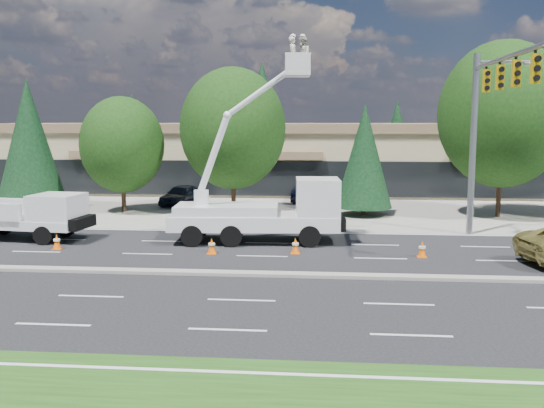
{
  "coord_description": "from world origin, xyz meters",
  "views": [
    {
      "loc": [
        2.63,
        -21.91,
        5.74
      ],
      "look_at": [
        0.52,
        2.18,
        2.4
      ],
      "focal_mm": 40.0,
      "sensor_mm": 36.0,
      "label": 1
    }
  ],
  "objects": [
    {
      "name": "tree_front_c",
      "position": [
        -10.0,
        15.0,
        4.24
      ],
      "size": [
        5.22,
        5.22,
        7.24
      ],
      "color": "#332114",
      "rests_on": "ground"
    },
    {
      "name": "traffic_cone_b",
      "position": [
        -2.23,
        3.54,
        0.34
      ],
      "size": [
        0.4,
        0.4,
        0.7
      ],
      "color": "#FF6408",
      "rests_on": "ground"
    },
    {
      "name": "tree_back_a",
      "position": [
        -18.0,
        42.0,
        4.66
      ],
      "size": [
        4.4,
        4.4,
        8.68
      ],
      "color": "#332114",
      "rests_on": "ground"
    },
    {
      "name": "tree_front_e",
      "position": [
        5.0,
        15.0,
        3.63
      ],
      "size": [
        3.43,
        3.43,
        6.77
      ],
      "color": "#332114",
      "rests_on": "ground"
    },
    {
      "name": "traffic_cone_c",
      "position": [
        1.39,
        3.89,
        0.34
      ],
      "size": [
        0.4,
        0.4,
        0.7
      ],
      "color": "#FF6408",
      "rests_on": "ground"
    },
    {
      "name": "signal_mast",
      "position": [
        10.03,
        7.04,
        6.06
      ],
      "size": [
        2.76,
        10.16,
        9.0
      ],
      "color": "gray",
      "rests_on": "ground"
    },
    {
      "name": "bucket_truck",
      "position": [
        0.03,
        6.25,
        2.04
      ],
      "size": [
        8.13,
        3.03,
        9.64
      ],
      "rotation": [
        0.0,
        0.0,
        0.07
      ],
      "color": "silver",
      "rests_on": "ground"
    },
    {
      "name": "utility_pickup",
      "position": [
        -11.5,
        5.85,
        0.93
      ],
      "size": [
        6.1,
        2.82,
        2.26
      ],
      "rotation": [
        0.0,
        0.0,
        -0.11
      ],
      "color": "silver",
      "rests_on": "ground"
    },
    {
      "name": "road_median",
      "position": [
        0.0,
        0.0,
        0.06
      ],
      "size": [
        120.0,
        0.55,
        0.12
      ],
      "primitive_type": "cube",
      "color": "gray",
      "rests_on": "ground"
    },
    {
      "name": "parked_car_east",
      "position": [
        1.47,
        20.89,
        0.77
      ],
      "size": [
        2.3,
        4.84,
        1.53
      ],
      "primitive_type": "imported",
      "rotation": [
        0.0,
        0.0,
        -0.15
      ],
      "color": "black",
      "rests_on": "ground"
    },
    {
      "name": "tree_front_d",
      "position": [
        -3.0,
        15.0,
        5.26
      ],
      "size": [
        6.47,
        6.47,
        8.98
      ],
      "color": "#332114",
      "rests_on": "ground"
    },
    {
      "name": "tree_back_c",
      "position": [
        10.0,
        42.0,
        4.19
      ],
      "size": [
        3.97,
        3.97,
        7.82
      ],
      "color": "#332114",
      "rests_on": "ground"
    },
    {
      "name": "traffic_cone_d",
      "position": [
        6.77,
        3.64,
        0.34
      ],
      "size": [
        0.4,
        0.4,
        0.7
      ],
      "color": "#FF6408",
      "rests_on": "ground"
    },
    {
      "name": "concrete_apron",
      "position": [
        0.0,
        20.0,
        0.01
      ],
      "size": [
        140.0,
        22.0,
        0.01
      ],
      "primitive_type": "cube",
      "color": "gray",
      "rests_on": "ground"
    },
    {
      "name": "tree_back_d",
      "position": [
        22.0,
        42.0,
        6.07
      ],
      "size": [
        5.74,
        5.74,
        11.31
      ],
      "color": "#332114",
      "rests_on": "ground"
    },
    {
      "name": "tree_front_f",
      "position": [
        13.0,
        15.0,
        6.09
      ],
      "size": [
        7.5,
        7.5,
        10.41
      ],
      "color": "#332114",
      "rests_on": "ground"
    },
    {
      "name": "tree_front_b",
      "position": [
        -16.0,
        15.0,
        4.48
      ],
      "size": [
        4.24,
        4.24,
        8.36
      ],
      "color": "#332114",
      "rests_on": "ground"
    },
    {
      "name": "parked_car_west",
      "position": [
        -7.13,
        18.44,
        0.7
      ],
      "size": [
        2.63,
        4.4,
        1.4
      ],
      "primitive_type": "imported",
      "rotation": [
        0.0,
        0.0,
        -0.25
      ],
      "color": "black",
      "rests_on": "ground"
    },
    {
      "name": "ground",
      "position": [
        0.0,
        0.0,
        0.0
      ],
      "size": [
        140.0,
        140.0,
        0.0
      ],
      "primitive_type": "plane",
      "color": "black",
      "rests_on": "ground"
    },
    {
      "name": "strip_mall",
      "position": [
        0.0,
        29.97,
        2.83
      ],
      "size": [
        50.4,
        15.4,
        5.5
      ],
      "color": "tan",
      "rests_on": "ground"
    },
    {
      "name": "tree_back_b",
      "position": [
        -4.0,
        42.0,
        6.34
      ],
      "size": [
        5.99,
        5.99,
        11.82
      ],
      "color": "#332114",
      "rests_on": "ground"
    },
    {
      "name": "traffic_cone_a",
      "position": [
        -9.34,
        3.84,
        0.34
      ],
      "size": [
        0.4,
        0.4,
        0.7
      ],
      "color": "#FF6408",
      "rests_on": "ground"
    }
  ]
}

